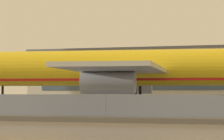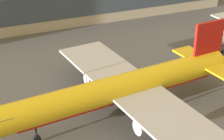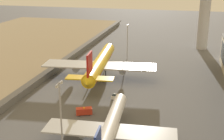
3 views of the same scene
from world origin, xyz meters
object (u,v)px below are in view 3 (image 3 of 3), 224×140
(apron_light_mast_apron_west, at_px, (127,40))
(apron_light_mast_apron_east, at_px, (62,128))
(cargo_jet_yellow, at_px, (100,63))
(baggage_tug, at_px, (114,97))
(passenger_jet_white, at_px, (110,127))
(ops_van, at_px, (85,111))
(control_tower, at_px, (205,4))

(apron_light_mast_apron_west, height_order, apron_light_mast_apron_east, apron_light_mast_apron_east)
(cargo_jet_yellow, distance_m, baggage_tug, 25.42)
(passenger_jet_white, bearing_deg, cargo_jet_yellow, -161.21)
(cargo_jet_yellow, height_order, ops_van, cargo_jet_yellow)
(apron_light_mast_apron_west, bearing_deg, baggage_tug, 6.25)
(apron_light_mast_apron_east, bearing_deg, passenger_jet_white, 160.29)
(cargo_jet_yellow, distance_m, apron_light_mast_apron_east, 70.72)
(passenger_jet_white, bearing_deg, apron_light_mast_apron_east, -19.71)
(cargo_jet_yellow, bearing_deg, apron_light_mast_apron_west, 169.84)
(control_tower, bearing_deg, baggage_tug, -20.99)
(baggage_tug, relative_size, ops_van, 0.59)
(apron_light_mast_apron_west, distance_m, apron_light_mast_apron_east, 101.54)
(ops_van, relative_size, control_tower, 0.12)
(baggage_tug, xyz_separation_m, apron_light_mast_apron_west, (-53.80, -5.90, 9.57))
(ops_van, bearing_deg, cargo_jet_yellow, -172.00)
(apron_light_mast_apron_east, bearing_deg, cargo_jet_yellow, -170.76)
(ops_van, bearing_deg, baggage_tug, 157.15)
(passenger_jet_white, distance_m, ops_van, 19.56)
(passenger_jet_white, height_order, ops_van, passenger_jet_white)
(cargo_jet_yellow, relative_size, ops_van, 10.19)
(control_tower, distance_m, apron_light_mast_apron_west, 52.95)
(passenger_jet_white, bearing_deg, apron_light_mast_apron_west, -171.89)
(apron_light_mast_apron_west, bearing_deg, ops_van, -0.41)
(baggage_tug, distance_m, apron_light_mast_apron_west, 54.96)
(apron_light_mast_apron_west, xyz_separation_m, apron_light_mast_apron_east, (101.36, 5.60, 2.61))
(cargo_jet_yellow, xyz_separation_m, control_tower, (-64.15, 44.63, 19.73))
(ops_van, height_order, control_tower, control_tower)
(apron_light_mast_apron_west, bearing_deg, cargo_jet_yellow, -10.16)
(cargo_jet_yellow, distance_m, passenger_jet_white, 54.78)
(baggage_tug, distance_m, ops_van, 16.47)
(apron_light_mast_apron_west, relative_size, apron_light_mast_apron_east, 0.78)
(baggage_tug, height_order, control_tower, control_tower)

